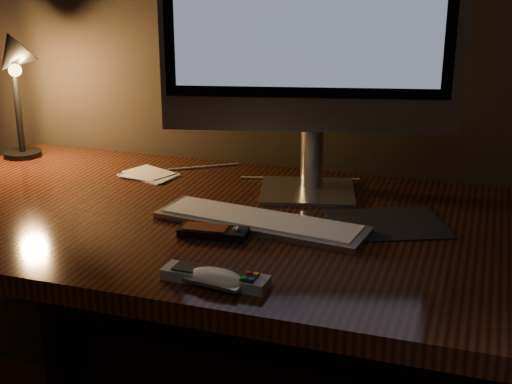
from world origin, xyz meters
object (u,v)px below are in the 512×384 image
(tv_remote, at_px, (215,277))
(mouse, at_px, (217,280))
(desk, at_px, (270,265))
(media_remote, at_px, (214,232))
(monitor, at_px, (311,13))
(keyboard, at_px, (261,221))
(desk_lamp, at_px, (14,75))

(tv_remote, bearing_deg, mouse, -54.33)
(mouse, xyz_separation_m, tv_remote, (-0.01, 0.01, 0.00))
(mouse, bearing_deg, tv_remote, 132.39)
(desk, bearing_deg, media_remote, -108.60)
(monitor, relative_size, keyboard, 1.55)
(desk, xyz_separation_m, mouse, (0.02, -0.37, 0.14))
(tv_remote, bearing_deg, keyboard, 93.90)
(monitor, xyz_separation_m, keyboard, (-0.04, -0.21, -0.38))
(media_remote, distance_m, tv_remote, 0.20)
(keyboard, height_order, tv_remote, tv_remote)
(monitor, relative_size, desk_lamp, 2.04)
(desk, relative_size, monitor, 2.41)
(desk_lamp, bearing_deg, monitor, 15.84)
(desk_lamp, bearing_deg, keyboard, -0.25)
(media_remote, xyz_separation_m, tv_remote, (0.08, -0.18, 0.00))
(keyboard, bearing_deg, media_remote, -122.07)
(monitor, bearing_deg, desk, -125.69)
(mouse, bearing_deg, keyboard, 101.84)
(keyboard, distance_m, mouse, 0.28)
(monitor, xyz_separation_m, mouse, (-0.02, -0.49, -0.38))
(desk, bearing_deg, desk_lamp, 168.30)
(monitor, relative_size, tv_remote, 3.65)
(monitor, bearing_deg, media_remote, -123.81)
(keyboard, bearing_deg, desk_lamp, 168.74)
(mouse, bearing_deg, desk, 102.33)
(tv_remote, bearing_deg, desk, 94.71)
(tv_remote, bearing_deg, desk_lamp, 147.28)
(keyboard, xyz_separation_m, tv_remote, (0.01, -0.27, 0.00))
(media_remote, xyz_separation_m, desk_lamp, (-0.66, 0.32, 0.21))
(desk, relative_size, desk_lamp, 4.91)
(monitor, bearing_deg, keyboard, -114.32)
(keyboard, relative_size, desk_lamp, 1.31)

